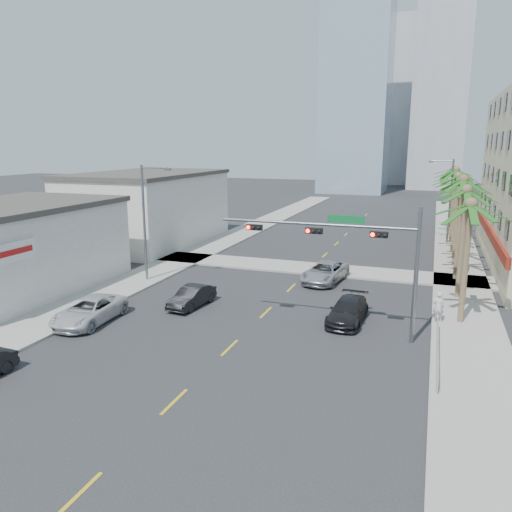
{
  "coord_description": "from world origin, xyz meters",
  "views": [
    {
      "loc": [
        9.61,
        -18.7,
        10.5
      ],
      "look_at": [
        -0.9,
        10.64,
        3.5
      ],
      "focal_mm": 35.0,
      "sensor_mm": 36.0,
      "label": 1
    }
  ],
  "objects_px": {
    "car_lane_right": "(348,311)",
    "pedestrian": "(438,307)",
    "car_parked_far": "(89,311)",
    "traffic_signal_mast": "(356,247)",
    "car_lane_center": "(325,272)",
    "car_lane_left": "(192,297)"
  },
  "relations": [
    {
      "from": "car_parked_far",
      "to": "car_lane_right",
      "type": "height_order",
      "value": "car_parked_far"
    },
    {
      "from": "car_lane_center",
      "to": "pedestrian",
      "type": "bearing_deg",
      "value": -32.5
    },
    {
      "from": "car_lane_left",
      "to": "pedestrian",
      "type": "height_order",
      "value": "pedestrian"
    },
    {
      "from": "traffic_signal_mast",
      "to": "pedestrian",
      "type": "height_order",
      "value": "traffic_signal_mast"
    },
    {
      "from": "traffic_signal_mast",
      "to": "car_parked_far",
      "type": "bearing_deg",
      "value": -167.94
    },
    {
      "from": "traffic_signal_mast",
      "to": "car_lane_center",
      "type": "xyz_separation_m",
      "value": [
        -3.78,
        10.53,
        -4.3
      ]
    },
    {
      "from": "traffic_signal_mast",
      "to": "car_parked_far",
      "type": "xyz_separation_m",
      "value": [
        -15.18,
        -3.24,
        -4.31
      ]
    },
    {
      "from": "car_parked_far",
      "to": "car_lane_right",
      "type": "xyz_separation_m",
      "value": [
        14.59,
        5.35,
        -0.05
      ]
    },
    {
      "from": "car_lane_left",
      "to": "traffic_signal_mast",
      "type": "bearing_deg",
      "value": -2.21
    },
    {
      "from": "traffic_signal_mast",
      "to": "pedestrian",
      "type": "bearing_deg",
      "value": 38.05
    },
    {
      "from": "car_lane_right",
      "to": "pedestrian",
      "type": "bearing_deg",
      "value": 17.62
    },
    {
      "from": "traffic_signal_mast",
      "to": "car_lane_right",
      "type": "xyz_separation_m",
      "value": [
        -0.6,
        2.11,
        -4.37
      ]
    },
    {
      "from": "traffic_signal_mast",
      "to": "car_lane_left",
      "type": "relative_size",
      "value": 2.71
    },
    {
      "from": "pedestrian",
      "to": "car_parked_far",
      "type": "bearing_deg",
      "value": 5.15
    },
    {
      "from": "car_parked_far",
      "to": "pedestrian",
      "type": "distance_m",
      "value": 20.84
    },
    {
      "from": "car_lane_right",
      "to": "pedestrian",
      "type": "relative_size",
      "value": 2.6
    },
    {
      "from": "traffic_signal_mast",
      "to": "car_lane_right",
      "type": "distance_m",
      "value": 4.88
    },
    {
      "from": "car_parked_far",
      "to": "car_lane_center",
      "type": "distance_m",
      "value": 17.88
    },
    {
      "from": "car_lane_center",
      "to": "pedestrian",
      "type": "relative_size",
      "value": 2.99
    },
    {
      "from": "car_parked_far",
      "to": "traffic_signal_mast",
      "type": "bearing_deg",
      "value": 9.39
    },
    {
      "from": "car_parked_far",
      "to": "car_lane_left",
      "type": "xyz_separation_m",
      "value": [
        4.4,
        4.81,
        -0.07
      ]
    },
    {
      "from": "traffic_signal_mast",
      "to": "car_lane_center",
      "type": "bearing_deg",
      "value": 109.76
    }
  ]
}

